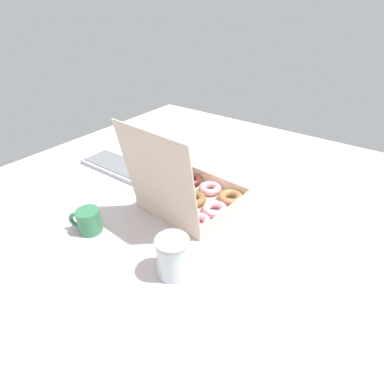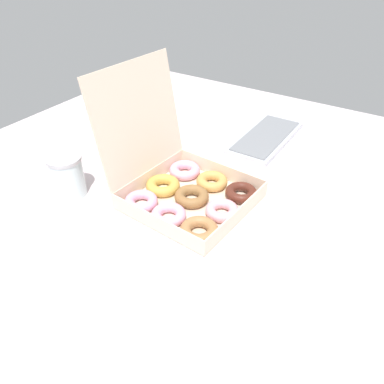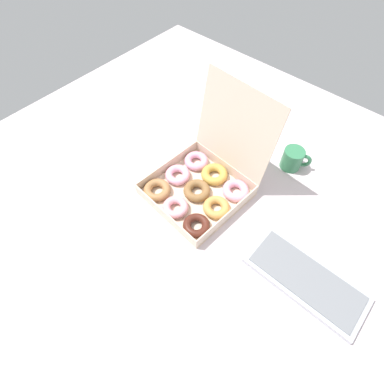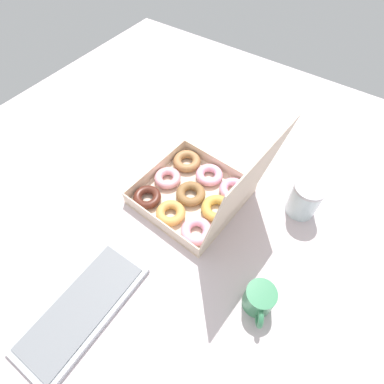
{
  "view_description": "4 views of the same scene",
  "coord_description": "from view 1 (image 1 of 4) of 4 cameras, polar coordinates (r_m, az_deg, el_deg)",
  "views": [
    {
      "loc": [
        -55.23,
        80.11,
        65.87
      ],
      "look_at": [
        0.27,
        4.27,
        5.24
      ],
      "focal_mm": 28.0,
      "sensor_mm": 36.0,
      "label": 1
    },
    {
      "loc": [
        -70.65,
        -41.97,
        63.77
      ],
      "look_at": [
        -2.13,
        2.13,
        5.2
      ],
      "focal_mm": 35.0,
      "sensor_mm": 36.0,
      "label": 2
    },
    {
      "loc": [
        39.82,
        -44.18,
        88.9
      ],
      "look_at": [
        -0.03,
        0.96,
        3.78
      ],
      "focal_mm": 28.0,
      "sensor_mm": 36.0,
      "label": 3
    },
    {
      "loc": [
        46.59,
        36.21,
        80.97
      ],
      "look_at": [
        -0.28,
        3.91,
        2.73
      ],
      "focal_mm": 28.0,
      "sensor_mm": 36.0,
      "label": 4
    }
  ],
  "objects": [
    {
      "name": "ground_plane",
      "position": [
        1.18,
        1.33,
        -1.68
      ],
      "size": [
        180.0,
        180.0,
        2.0
      ],
      "primitive_type": "cube",
      "color": "silver"
    },
    {
      "name": "donut_box",
      "position": [
        1.11,
        -0.35,
        -1.02
      ],
      "size": [
        33.43,
        39.0,
        35.44
      ],
      "color": "beige",
      "rests_on": "ground_plane"
    },
    {
      "name": "keyboard",
      "position": [
        1.43,
        -13.91,
        4.93
      ],
      "size": [
        35.45,
        15.38,
        2.2
      ],
      "color": "#B4B9C2",
      "rests_on": "ground_plane"
    },
    {
      "name": "coffee_mug",
      "position": [
        1.05,
        -19.18,
        -5.16
      ],
      "size": [
        10.48,
        7.87,
        8.28
      ],
      "color": "#367F53",
      "rests_on": "ground_plane"
    },
    {
      "name": "glass_jar",
      "position": [
        0.85,
        -3.7,
        -12.16
      ],
      "size": [
        9.58,
        9.58,
        12.19
      ],
      "color": "silver",
      "rests_on": "ground_plane"
    },
    {
      "name": "paper_napkin",
      "position": [
        1.38,
        6.17,
        4.13
      ],
      "size": [
        13.51,
        13.06,
        0.15
      ],
      "primitive_type": "cube",
      "rotation": [
        0.0,
        0.0,
        -0.58
      ],
      "color": "white",
      "rests_on": "ground_plane"
    }
  ]
}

